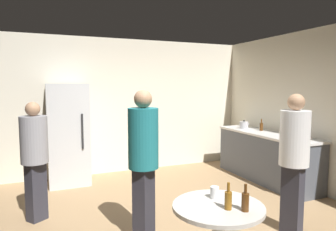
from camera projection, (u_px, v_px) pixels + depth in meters
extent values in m
cube|color=#9E7C56|center=(176.00, 226.00, 3.96)|extent=(5.20, 5.20, 0.10)
cube|color=silver|center=(123.00, 106.00, 6.23)|extent=(5.32, 0.06, 2.70)
cube|color=silver|center=(327.00, 112.00, 4.83)|extent=(0.06, 5.20, 2.70)
cube|color=silver|center=(68.00, 134.00, 5.45)|extent=(0.70, 0.65, 1.80)
cube|color=#262628|center=(82.00, 131.00, 5.21)|extent=(0.03, 0.03, 0.60)
cube|color=#4C515B|center=(266.00, 158.00, 5.67)|extent=(0.60, 2.18, 0.86)
cube|color=silver|center=(267.00, 134.00, 5.63)|extent=(0.64, 2.22, 0.04)
cylinder|color=#B2B2B7|center=(244.00, 125.00, 6.17)|extent=(0.17, 0.17, 0.14)
sphere|color=black|center=(244.00, 121.00, 6.17)|extent=(0.04, 0.04, 0.04)
cone|color=#B2B2B7|center=(249.00, 124.00, 6.22)|extent=(0.09, 0.04, 0.06)
cylinder|color=#3F141E|center=(290.00, 131.00, 5.08)|extent=(0.08, 0.08, 0.22)
cylinder|color=#3F141E|center=(291.00, 122.00, 5.07)|extent=(0.03, 0.03, 0.09)
cylinder|color=#593314|center=(261.00, 127.00, 5.87)|extent=(0.06, 0.06, 0.15)
cylinder|color=#593314|center=(261.00, 121.00, 5.86)|extent=(0.02, 0.02, 0.08)
cylinder|color=beige|center=(218.00, 207.00, 2.65)|extent=(0.80, 0.80, 0.03)
cylinder|color=#8C5919|center=(228.00, 201.00, 2.55)|extent=(0.06, 0.06, 0.15)
cylinder|color=#8C5919|center=(228.00, 187.00, 2.54)|extent=(0.02, 0.02, 0.08)
cylinder|color=#593314|center=(245.00, 202.00, 2.51)|extent=(0.06, 0.06, 0.15)
cylinder|color=#593314|center=(246.00, 189.00, 2.50)|extent=(0.02, 0.02, 0.08)
cylinder|color=white|center=(215.00, 192.00, 2.80)|extent=(0.08, 0.08, 0.11)
cube|color=#2D2D38|center=(292.00, 199.00, 3.65)|extent=(0.24, 0.27, 0.83)
cylinder|color=white|center=(295.00, 138.00, 3.58)|extent=(0.44, 0.44, 0.65)
sphere|color=tan|center=(296.00, 102.00, 3.54)|extent=(0.20, 0.20, 0.20)
cube|color=#2D2D38|center=(144.00, 204.00, 3.46)|extent=(0.28, 0.27, 0.85)
cylinder|color=#1E727A|center=(143.00, 138.00, 3.39)|extent=(0.48, 0.48, 0.67)
sphere|color=tan|center=(143.00, 99.00, 3.34)|extent=(0.20, 0.20, 0.20)
cube|color=#2D2D38|center=(36.00, 192.00, 3.99)|extent=(0.28, 0.27, 0.77)
cylinder|color=gray|center=(34.00, 140.00, 3.92)|extent=(0.47, 0.47, 0.61)
sphere|color=tan|center=(33.00, 109.00, 3.88)|extent=(0.18, 0.18, 0.18)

